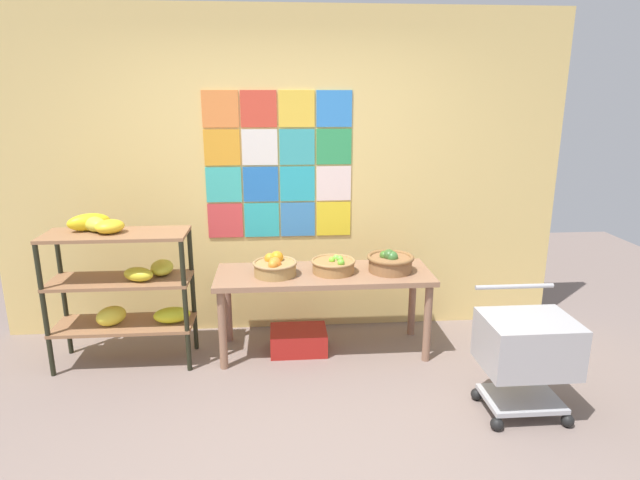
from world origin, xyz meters
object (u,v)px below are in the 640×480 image
object	(u,v)px
banana_shelf_unit	(123,275)
fruit_basket_left	(390,261)
fruit_basket_back_left	(275,266)
shopping_cart	(527,348)
produce_crate_under_table	(298,340)
fruit_basket_centre	(334,265)
display_table	(324,282)

from	to	relation	value
banana_shelf_unit	fruit_basket_left	bearing A→B (deg)	1.26
fruit_basket_back_left	shopping_cart	bearing A→B (deg)	-30.97
produce_crate_under_table	shopping_cart	size ratio (longest dim) A/B	0.56
fruit_basket_centre	produce_crate_under_table	size ratio (longest dim) A/B	0.77
shopping_cart	fruit_basket_centre	bearing A→B (deg)	143.15
banana_shelf_unit	fruit_basket_back_left	xyz separation A→B (m)	(1.12, 0.02, 0.03)
banana_shelf_unit	fruit_basket_left	distance (m)	2.01
fruit_basket_back_left	produce_crate_under_table	bearing A→B (deg)	12.07
fruit_basket_centre	fruit_basket_back_left	distance (m)	0.45
fruit_basket_centre	fruit_basket_back_left	world-z (taller)	fruit_basket_back_left
banana_shelf_unit	produce_crate_under_table	xyz separation A→B (m)	(1.29, 0.06, -0.61)
display_table	fruit_basket_back_left	distance (m)	0.41
display_table	shopping_cart	xyz separation A→B (m)	(1.19, -0.97, -0.12)
fruit_basket_centre	produce_crate_under_table	world-z (taller)	fruit_basket_centre
display_table	produce_crate_under_table	size ratio (longest dim) A/B	3.74
fruit_basket_left	produce_crate_under_table	xyz separation A→B (m)	(-0.71, 0.02, -0.64)
display_table	fruit_basket_centre	bearing A→B (deg)	-5.02
fruit_basket_left	produce_crate_under_table	bearing A→B (deg)	178.67
display_table	fruit_basket_left	size ratio (longest dim) A/B	4.55
display_table	produce_crate_under_table	bearing A→B (deg)	179.80
fruit_basket_left	fruit_basket_centre	bearing A→B (deg)	178.78
produce_crate_under_table	display_table	bearing A→B (deg)	-0.20
fruit_basket_left	fruit_basket_back_left	world-z (taller)	fruit_basket_left
banana_shelf_unit	fruit_basket_back_left	bearing A→B (deg)	1.21
fruit_basket_centre	produce_crate_under_table	bearing A→B (deg)	178.51
fruit_basket_left	fruit_basket_centre	xyz separation A→B (m)	(-0.44, 0.01, -0.02)
fruit_basket_left	shopping_cart	bearing A→B (deg)	-54.88
display_table	fruit_basket_back_left	world-z (taller)	fruit_basket_back_left
fruit_basket_left	shopping_cart	world-z (taller)	fruit_basket_left
banana_shelf_unit	shopping_cart	world-z (taller)	banana_shelf_unit
produce_crate_under_table	shopping_cart	xyz separation A→B (m)	(1.39, -0.97, 0.37)
fruit_basket_left	fruit_basket_centre	world-z (taller)	fruit_basket_left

